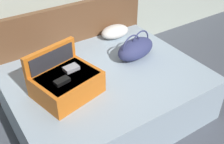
# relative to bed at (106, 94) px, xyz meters

# --- Properties ---
(ground_plane) EXTENTS (12.00, 12.00, 0.00)m
(ground_plane) POSITION_rel_bed_xyz_m (0.00, -0.40, -0.27)
(ground_plane) COLOR #4C515B
(bed) EXTENTS (2.06, 1.63, 0.55)m
(bed) POSITION_rel_bed_xyz_m (0.00, 0.00, 0.00)
(bed) COLOR #99ADBC
(bed) RESTS_ON ground
(headboard) EXTENTS (2.10, 0.08, 1.05)m
(headboard) POSITION_rel_bed_xyz_m (0.00, 0.85, 0.25)
(headboard) COLOR brown
(headboard) RESTS_ON ground
(hard_case_large) EXTENTS (0.68, 0.61, 0.44)m
(hard_case_large) POSITION_rel_bed_xyz_m (-0.49, -0.06, 0.41)
(hard_case_large) COLOR #D16619
(hard_case_large) RESTS_ON bed
(duffel_bag) EXTENTS (0.56, 0.37, 0.32)m
(duffel_bag) POSITION_rel_bed_xyz_m (0.48, 0.10, 0.39)
(duffel_bag) COLOR navy
(duffel_bag) RESTS_ON bed
(pillow_near_headboard) EXTENTS (0.41, 0.28, 0.16)m
(pillow_near_headboard) POSITION_rel_bed_xyz_m (0.56, 0.66, 0.35)
(pillow_near_headboard) COLOR white
(pillow_near_headboard) RESTS_ON bed
(pillow_center_head) EXTENTS (0.43, 0.34, 0.18)m
(pillow_center_head) POSITION_rel_bed_xyz_m (-0.48, 0.41, 0.36)
(pillow_center_head) COLOR navy
(pillow_center_head) RESTS_ON bed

